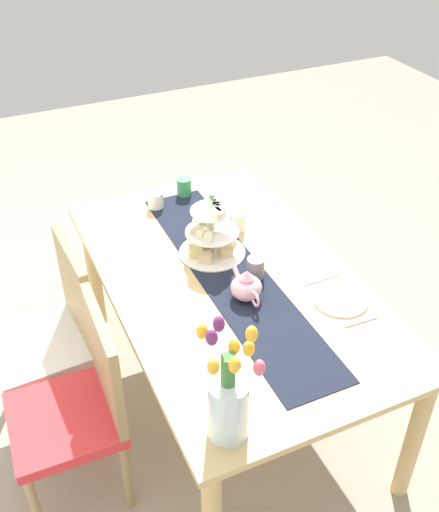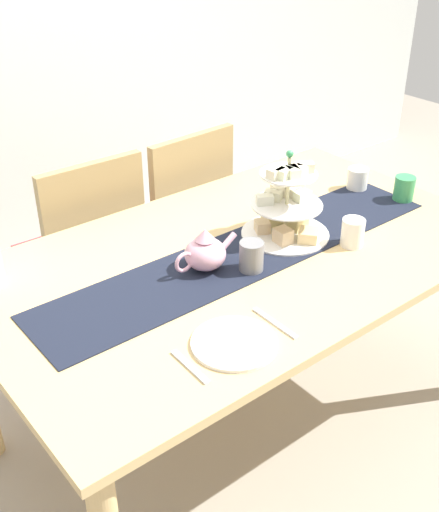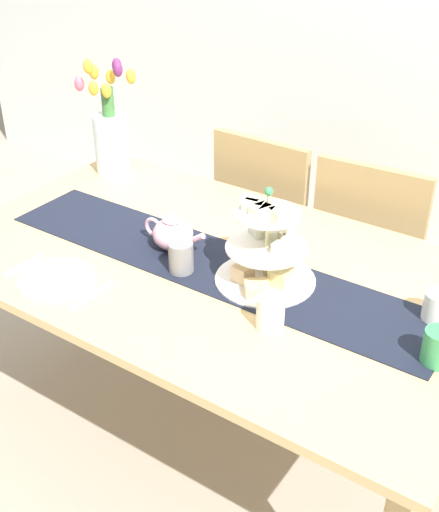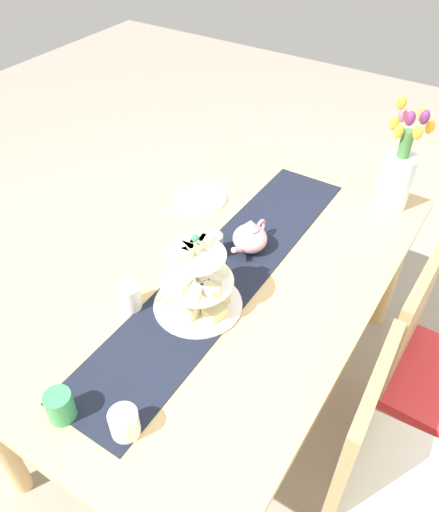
{
  "view_description": "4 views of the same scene",
  "coord_description": "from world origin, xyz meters",
  "px_view_note": "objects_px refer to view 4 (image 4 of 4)",
  "views": [
    {
      "loc": [
        -1.84,
        0.88,
        2.35
      ],
      "look_at": [
        0.05,
        0.03,
        0.83
      ],
      "focal_mm": 42.19,
      "sensor_mm": 36.0,
      "label": 1
    },
    {
      "loc": [
        -1.19,
        -1.35,
        1.8
      ],
      "look_at": [
        -0.1,
        0.01,
        0.76
      ],
      "focal_mm": 44.97,
      "sensor_mm": 36.0,
      "label": 2
    },
    {
      "loc": [
        1.0,
        -1.43,
        1.82
      ],
      "look_at": [
        0.04,
        -0.02,
        0.79
      ],
      "focal_mm": 46.09,
      "sensor_mm": 36.0,
      "label": 3
    },
    {
      "loc": [
        1.11,
        0.68,
        1.99
      ],
      "look_at": [
        0.02,
        -0.02,
        0.83
      ],
      "focal_mm": 34.91,
      "sensor_mm": 36.0,
      "label": 4
    }
  ],
  "objects_px": {
    "dinner_plate_left": "(200,198)",
    "mug_orange": "(60,406)",
    "mug_grey": "(213,245)",
    "tiered_cake_stand": "(197,285)",
    "tulip_vase": "(398,172)",
    "fork_left": "(218,183)",
    "knife_left": "(180,216)",
    "chair_left": "(430,365)",
    "chair_right": "(389,470)",
    "mug_white_text": "(130,297)",
    "dining_table": "(227,291)",
    "cream_jug": "(124,423)",
    "teapot": "(250,237)"
  },
  "relations": [
    {
      "from": "fork_left",
      "to": "mug_orange",
      "type": "relative_size",
      "value": 1.58
    },
    {
      "from": "dinner_plate_left",
      "to": "mug_orange",
      "type": "distance_m",
      "value": 1.09
    },
    {
      "from": "chair_right",
      "to": "mug_orange",
      "type": "distance_m",
      "value": 0.99
    },
    {
      "from": "mug_orange",
      "to": "teapot",
      "type": "bearing_deg",
      "value": 174.92
    },
    {
      "from": "dinner_plate_left",
      "to": "chair_right",
      "type": "bearing_deg",
      "value": 61.86
    },
    {
      "from": "mug_grey",
      "to": "teapot",
      "type": "bearing_deg",
      "value": 137.7
    },
    {
      "from": "mug_orange",
      "to": "mug_white_text",
      "type": "bearing_deg",
      "value": -165.37
    },
    {
      "from": "knife_left",
      "to": "chair_left",
      "type": "bearing_deg",
      "value": 91.06
    },
    {
      "from": "tulip_vase",
      "to": "dinner_plate_left",
      "type": "bearing_deg",
      "value": -59.99
    },
    {
      "from": "chair_right",
      "to": "tulip_vase",
      "type": "distance_m",
      "value": 1.13
    },
    {
      "from": "chair_left",
      "to": "dinner_plate_left",
      "type": "bearing_deg",
      "value": -96.58
    },
    {
      "from": "tiered_cake_stand",
      "to": "knife_left",
      "type": "height_order",
      "value": "tiered_cake_stand"
    },
    {
      "from": "chair_left",
      "to": "tulip_vase",
      "type": "relative_size",
      "value": 1.98
    },
    {
      "from": "dinner_plate_left",
      "to": "mug_grey",
      "type": "relative_size",
      "value": 2.42
    },
    {
      "from": "cream_jug",
      "to": "dinner_plate_left",
      "type": "xyz_separation_m",
      "value": [
        -1.0,
        -0.45,
        -0.04
      ]
    },
    {
      "from": "tiered_cake_stand",
      "to": "teapot",
      "type": "distance_m",
      "value": 0.35
    },
    {
      "from": "tulip_vase",
      "to": "knife_left",
      "type": "distance_m",
      "value": 0.9
    },
    {
      "from": "mug_grey",
      "to": "mug_orange",
      "type": "bearing_deg",
      "value": 1.33
    },
    {
      "from": "tulip_vase",
      "to": "fork_left",
      "type": "distance_m",
      "value": 0.76
    },
    {
      "from": "knife_left",
      "to": "mug_orange",
      "type": "xyz_separation_m",
      "value": [
        0.91,
        0.27,
        0.04
      ]
    },
    {
      "from": "chair_left",
      "to": "tiered_cake_stand",
      "type": "relative_size",
      "value": 2.99
    },
    {
      "from": "cream_jug",
      "to": "mug_grey",
      "type": "bearing_deg",
      "value": -164.85
    },
    {
      "from": "chair_right",
      "to": "knife_left",
      "type": "xyz_separation_m",
      "value": [
        -0.43,
        -1.08,
        0.24
      ]
    },
    {
      "from": "dining_table",
      "to": "chair_right",
      "type": "relative_size",
      "value": 1.9
    },
    {
      "from": "chair_right",
      "to": "mug_grey",
      "type": "distance_m",
      "value": 0.93
    },
    {
      "from": "cream_jug",
      "to": "chair_left",
      "type": "bearing_deg",
      "value": 143.86
    },
    {
      "from": "dining_table",
      "to": "tiered_cake_stand",
      "type": "xyz_separation_m",
      "value": [
        0.19,
        0.0,
        0.19
      ]
    },
    {
      "from": "tulip_vase",
      "to": "mug_white_text",
      "type": "xyz_separation_m",
      "value": [
        1.05,
        -0.54,
        -0.11
      ]
    },
    {
      "from": "cream_jug",
      "to": "dinner_plate_left",
      "type": "height_order",
      "value": "cream_jug"
    },
    {
      "from": "chair_left",
      "to": "knife_left",
      "type": "height_order",
      "value": "chair_left"
    },
    {
      "from": "tulip_vase",
      "to": "dinner_plate_left",
      "type": "distance_m",
      "value": 0.82
    },
    {
      "from": "teapot",
      "to": "cream_jug",
      "type": "bearing_deg",
      "value": 6.8
    },
    {
      "from": "cream_jug",
      "to": "mug_grey",
      "type": "distance_m",
      "value": 0.75
    },
    {
      "from": "mug_orange",
      "to": "chair_right",
      "type": "bearing_deg",
      "value": 120.31
    },
    {
      "from": "knife_left",
      "to": "tiered_cake_stand",
      "type": "bearing_deg",
      "value": 42.99
    },
    {
      "from": "chair_left",
      "to": "tiered_cake_stand",
      "type": "height_order",
      "value": "tiered_cake_stand"
    },
    {
      "from": "fork_left",
      "to": "teapot",
      "type": "bearing_deg",
      "value": 47.63
    },
    {
      "from": "knife_left",
      "to": "mug_orange",
      "type": "distance_m",
      "value": 0.95
    },
    {
      "from": "teapot",
      "to": "dinner_plate_left",
      "type": "relative_size",
      "value": 1.04
    },
    {
      "from": "fork_left",
      "to": "mug_orange",
      "type": "height_order",
      "value": "mug_orange"
    },
    {
      "from": "mug_orange",
      "to": "dinner_plate_left",
      "type": "bearing_deg",
      "value": -165.76
    },
    {
      "from": "dining_table",
      "to": "dinner_plate_left",
      "type": "distance_m",
      "value": 0.49
    },
    {
      "from": "chair_left",
      "to": "cream_jug",
      "type": "xyz_separation_m",
      "value": [
        0.87,
        -0.64,
        0.28
      ]
    },
    {
      "from": "tiered_cake_stand",
      "to": "tulip_vase",
      "type": "height_order",
      "value": "tulip_vase"
    },
    {
      "from": "chair_left",
      "to": "cream_jug",
      "type": "bearing_deg",
      "value": -36.14
    },
    {
      "from": "dinner_plate_left",
      "to": "fork_left",
      "type": "distance_m",
      "value": 0.15
    },
    {
      "from": "mug_orange",
      "to": "chair_left",
      "type": "bearing_deg",
      "value": 138.79
    },
    {
      "from": "cream_jug",
      "to": "knife_left",
      "type": "xyz_separation_m",
      "value": [
        -0.85,
        -0.45,
        -0.04
      ]
    },
    {
      "from": "tulip_vase",
      "to": "mug_grey",
      "type": "height_order",
      "value": "tulip_vase"
    },
    {
      "from": "tulip_vase",
      "to": "cream_jug",
      "type": "bearing_deg",
      "value": -10.24
    }
  ]
}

